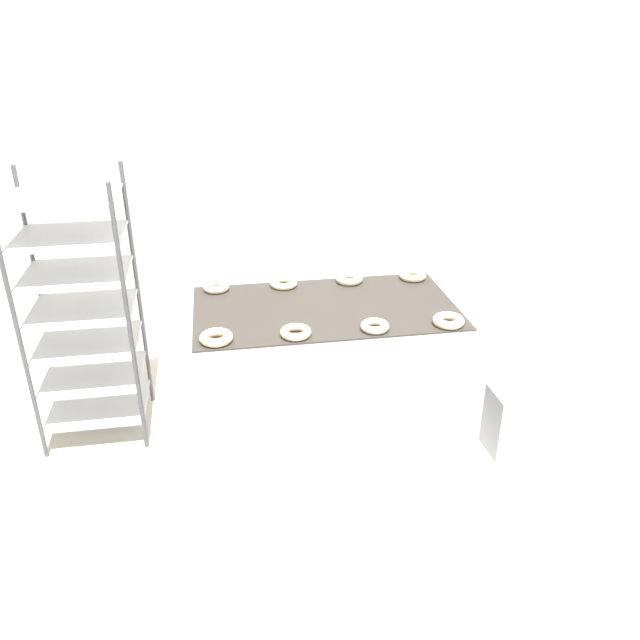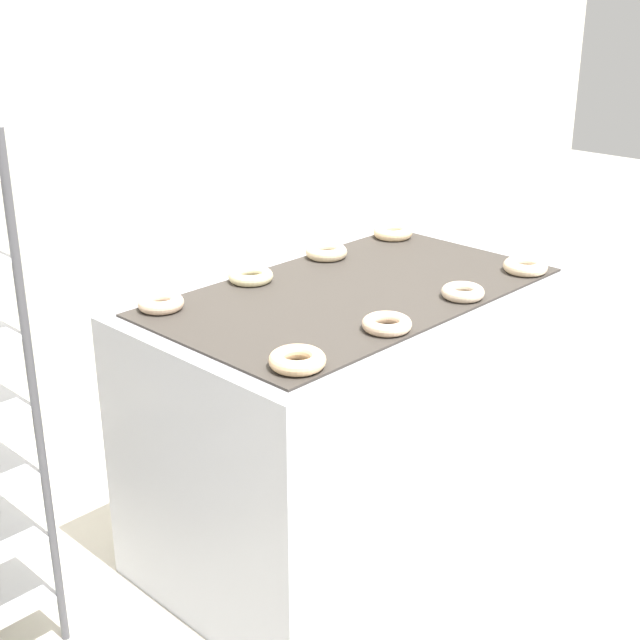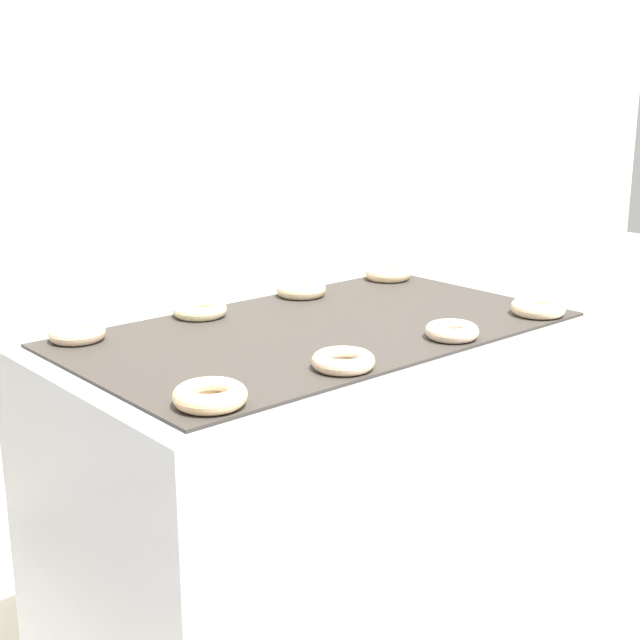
{
  "view_description": "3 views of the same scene",
  "coord_description": "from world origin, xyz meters",
  "views": [
    {
      "loc": [
        -0.5,
        -2.11,
        2.19
      ],
      "look_at": [
        0.0,
        0.82,
        0.77
      ],
      "focal_mm": 35.0,
      "sensor_mm": 36.0,
      "label": 1
    },
    {
      "loc": [
        -1.99,
        -1.1,
        1.87
      ],
      "look_at": [
        0.0,
        0.82,
        0.77
      ],
      "focal_mm": 50.0,
      "sensor_mm": 36.0,
      "label": 2
    },
    {
      "loc": [
        -1.46,
        -1.01,
        1.54
      ],
      "look_at": [
        0.0,
        0.67,
        0.94
      ],
      "focal_mm": 50.0,
      "sensor_mm": 36.0,
      "label": 3
    }
  ],
  "objects": [
    {
      "name": "donut_near_right",
      "position": [
        0.53,
        0.37,
        0.94
      ],
      "size": [
        0.15,
        0.15,
        0.04
      ],
      "primitive_type": "torus",
      "color": "beige",
      "rests_on": "fryer_machine"
    },
    {
      "name": "wall_back",
      "position": [
        0.0,
        2.12,
        1.4
      ],
      "size": [
        8.0,
        0.05,
        2.8
      ],
      "color": "silver",
      "rests_on": "ground_plane"
    },
    {
      "name": "donut_far_right",
      "position": [
        0.54,
        0.95,
        0.94
      ],
      "size": [
        0.15,
        0.15,
        0.04
      ],
      "primitive_type": "torus",
      "color": "beige",
      "rests_on": "fryer_machine"
    },
    {
      "name": "donut_near_midleft",
      "position": [
        -0.19,
        0.37,
        0.93
      ],
      "size": [
        0.14,
        0.14,
        0.04
      ],
      "primitive_type": "torus",
      "color": "beige",
      "rests_on": "fryer_machine"
    },
    {
      "name": "baking_rack_cart",
      "position": [
        -1.26,
        1.16,
        0.77
      ],
      "size": [
        0.57,
        0.51,
        1.52
      ],
      "color": "#4C4C51",
      "rests_on": "ground_plane"
    },
    {
      "name": "glaze_bin",
      "position": [
        1.11,
        0.6,
        0.19
      ],
      "size": [
        0.39,
        0.32,
        0.38
      ],
      "color": "#A8AAB2",
      "rests_on": "ground_plane"
    },
    {
      "name": "donut_far_midleft",
      "position": [
        -0.17,
        0.96,
        0.93
      ],
      "size": [
        0.15,
        0.15,
        0.04
      ],
      "primitive_type": "torus",
      "color": "beige",
      "rests_on": "fryer_machine"
    },
    {
      "name": "donut_far_left",
      "position": [
        -0.53,
        0.97,
        0.94
      ],
      "size": [
        0.14,
        0.14,
        0.04
      ],
      "primitive_type": "torus",
      "color": "beige",
      "rests_on": "fryer_machine"
    },
    {
      "name": "donut_near_left",
      "position": [
        -0.54,
        0.38,
        0.94
      ],
      "size": [
        0.15,
        0.15,
        0.04
      ],
      "primitive_type": "torus",
      "color": "#EBC18D",
      "rests_on": "fryer_machine"
    },
    {
      "name": "donut_far_midright",
      "position": [
        0.19,
        0.96,
        0.94
      ],
      "size": [
        0.15,
        0.15,
        0.04
      ],
      "primitive_type": "torus",
      "color": "beige",
      "rests_on": "fryer_machine"
    },
    {
      "name": "ground_plane",
      "position": [
        0.0,
        0.0,
        0.0
      ],
      "size": [
        14.0,
        14.0,
        0.0
      ],
      "primitive_type": "plane",
      "color": "beige"
    },
    {
      "name": "fryer_machine",
      "position": [
        0.0,
        0.66,
        0.46
      ],
      "size": [
        1.41,
        0.83,
        0.92
      ],
      "color": "#A8AAB2",
      "rests_on": "ground_plane"
    },
    {
      "name": "donut_near_midright",
      "position": [
        0.18,
        0.37,
        0.93
      ],
      "size": [
        0.13,
        0.13,
        0.04
      ],
      "primitive_type": "torus",
      "color": "beige",
      "rests_on": "fryer_machine"
    }
  ]
}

